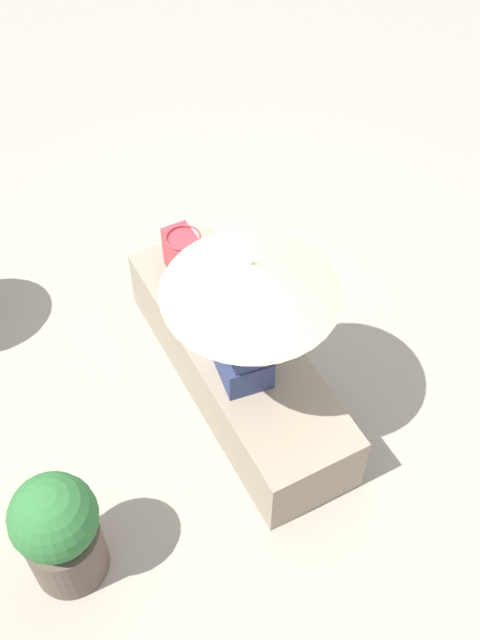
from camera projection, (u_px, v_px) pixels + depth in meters
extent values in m
plane|color=#9E9384|center=(238.00, 385.00, 5.18)|extent=(14.00, 14.00, 0.00)
cube|color=gray|center=(238.00, 364.00, 5.00)|extent=(2.01, 0.63, 0.47)
cube|color=navy|center=(243.00, 362.00, 4.57)|extent=(0.38, 0.33, 0.22)
cube|color=navy|center=(243.00, 324.00, 4.31)|extent=(0.35, 0.24, 0.48)
sphere|color=#9E7051|center=(243.00, 283.00, 4.04)|extent=(0.20, 0.20, 0.20)
cylinder|color=#9E7051|center=(231.00, 296.00, 4.41)|extent=(0.10, 0.21, 0.32)
cylinder|color=#9E7051|center=(255.00, 348.00, 4.17)|extent=(0.10, 0.21, 0.32)
cylinder|color=#B7B7BC|center=(250.00, 327.00, 4.23)|extent=(0.02, 0.02, 1.01)
cone|color=#DBBC7F|center=(251.00, 278.00, 3.93)|extent=(0.96, 0.96, 0.22)
sphere|color=#B7B7BC|center=(251.00, 261.00, 3.83)|extent=(0.03, 0.03, 0.03)
cube|color=#B2333D|center=(185.00, 257.00, 5.06)|extent=(0.32, 0.18, 0.32)
torus|color=#B2333D|center=(183.00, 237.00, 4.93)|extent=(0.23, 0.23, 0.01)
cube|color=#339ED1|center=(220.00, 313.00, 4.95)|extent=(0.33, 0.29, 0.01)
cylinder|color=brown|center=(67.00, 549.00, 4.23)|extent=(0.42, 0.42, 0.41)
sphere|color=#2D6B33|center=(53.00, 517.00, 3.93)|extent=(0.47, 0.47, 0.47)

